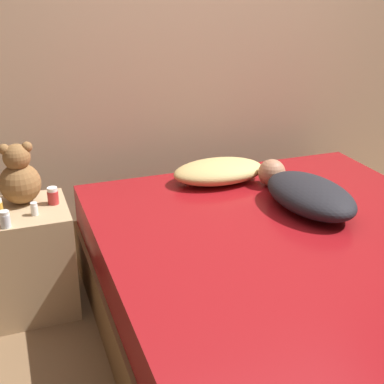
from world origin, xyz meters
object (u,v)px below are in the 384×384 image
pillow (219,171)px  bottle_clear (5,219)px  person_lying (306,193)px  bottle_white (34,209)px  teddy_bear (19,177)px  bottle_red (53,196)px

pillow → bottle_clear: pillow is taller
person_lying → bottle_white: (-1.30, 0.28, -0.00)m
bottle_white → teddy_bear: bearing=104.5°
bottle_clear → pillow: bearing=13.8°
person_lying → bottle_red: 1.26m
bottle_clear → bottle_red: (0.23, 0.19, 0.00)m
bottle_red → pillow: bearing=5.8°
bottle_clear → person_lying: bearing=-7.4°
person_lying → teddy_bear: teddy_bear is taller
bottle_white → bottle_red: bottle_red is taller
person_lying → bottle_white: person_lying is taller
person_lying → bottle_white: bearing=163.6°
person_lying → teddy_bear: bearing=157.1°
bottle_white → bottle_clear: bottle_clear is taller
teddy_bear → person_lying: bearing=-18.4°
bottle_red → bottle_clear: bearing=-140.6°
pillow → person_lying: size_ratio=0.73×
teddy_bear → bottle_clear: teddy_bear is taller
teddy_bear → bottle_red: size_ratio=3.60×
teddy_bear → bottle_red: (0.14, -0.07, -0.09)m
pillow → bottle_clear: (-1.16, -0.29, 0.02)m
bottle_red → teddy_bear: bearing=154.2°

